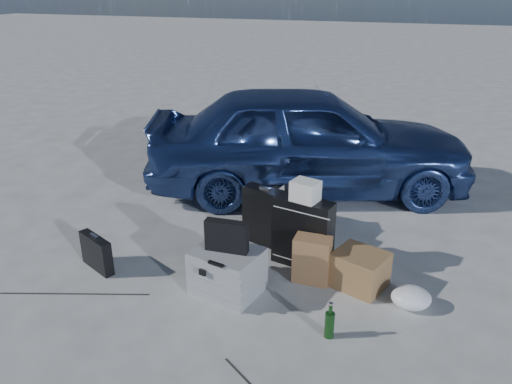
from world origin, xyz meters
TOP-DOWN VIEW (x-y plane):
  - ground at (0.00, 0.00)m, footprint 60.00×60.00m
  - car at (0.05, 2.46)m, footprint 4.18×2.78m
  - pelican_case at (-0.05, 0.04)m, footprint 0.62×0.54m
  - laptop_bag at (-0.05, 0.05)m, footprint 0.36×0.11m
  - briefcase at (-1.32, -0.00)m, footprint 0.42×0.26m
  - suitcase_left at (-0.02, 0.96)m, footprint 0.48×0.29m
  - suitcase_right at (0.44, 0.67)m, footprint 0.58×0.31m
  - white_carton at (0.45, 0.66)m, footprint 0.27×0.24m
  - duffel_bag at (0.17, 1.36)m, footprint 0.78×0.54m
  - flat_box_white at (0.19, 1.34)m, footprint 0.43×0.36m
  - flat_box_black at (0.20, 1.36)m, footprint 0.29×0.24m
  - kraft_bag at (0.59, 0.43)m, footprint 0.32×0.19m
  - cardboard_box at (0.99, 0.49)m, footprint 0.52×0.49m
  - plastic_bag at (1.44, 0.31)m, footprint 0.37×0.34m
  - green_bottle at (0.88, -0.27)m, footprint 0.09×0.09m

SIDE VIEW (x-z plane):
  - ground at x=0.00m, z-range 0.00..0.00m
  - plastic_bag at x=1.44m, z-range 0.00..0.18m
  - green_bottle at x=0.88m, z-range 0.00..0.29m
  - cardboard_box at x=0.99m, z-range 0.00..0.32m
  - briefcase at x=-1.32m, z-range 0.00..0.33m
  - duffel_bag at x=0.17m, z-range 0.00..0.36m
  - pelican_case at x=-0.05m, z-range 0.00..0.39m
  - kraft_bag at x=0.59m, z-range 0.00..0.42m
  - suitcase_left at x=-0.02m, z-range 0.00..0.59m
  - suitcase_right at x=0.44m, z-range 0.00..0.66m
  - flat_box_white at x=0.19m, z-range 0.36..0.42m
  - flat_box_black at x=0.20m, z-range 0.42..0.48m
  - laptop_bag at x=-0.05m, z-range 0.39..0.66m
  - car at x=0.05m, z-range 0.00..1.32m
  - white_carton at x=0.45m, z-range 0.66..0.84m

